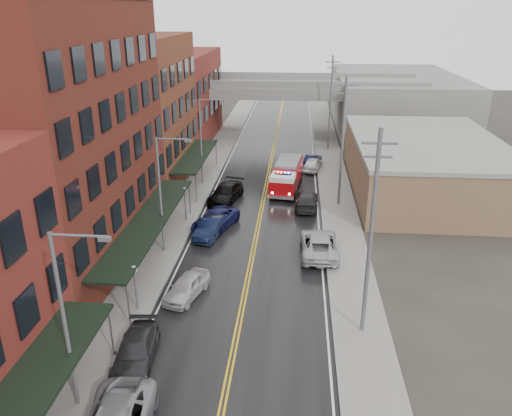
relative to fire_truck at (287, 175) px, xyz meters
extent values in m
cube|color=black|center=(-2.15, -9.05, -1.52)|extent=(11.00, 160.00, 0.02)
cube|color=slate|center=(-9.45, -9.05, -1.45)|extent=(3.00, 160.00, 0.15)
cube|color=slate|center=(5.15, -9.05, -1.45)|extent=(3.00, 160.00, 0.15)
cube|color=gray|center=(-7.80, -9.05, -1.45)|extent=(0.30, 160.00, 0.15)
cube|color=gray|center=(3.50, -9.05, -1.45)|extent=(0.30, 160.00, 0.15)
cube|color=#571B17|center=(-15.45, -16.05, 7.47)|extent=(9.00, 20.00, 18.00)
cube|color=brown|center=(-15.45, 1.45, 5.97)|extent=(9.00, 15.00, 15.00)
cube|color=maroon|center=(-15.45, 18.95, 4.47)|extent=(9.00, 20.00, 12.00)
cube|color=brown|center=(13.85, 0.95, 0.97)|extent=(14.00, 22.00, 5.00)
cube|color=slate|center=(15.85, 30.95, 2.47)|extent=(18.00, 30.00, 8.00)
cylinder|color=slate|center=(-8.50, -27.45, -0.03)|extent=(0.10, 0.10, 3.00)
cube|color=black|center=(-9.65, -16.05, 1.47)|extent=(2.60, 18.00, 0.18)
cylinder|color=slate|center=(-8.50, -24.65, -0.03)|extent=(0.10, 0.10, 3.00)
cylinder|color=slate|center=(-8.50, -7.45, -0.03)|extent=(0.10, 0.10, 3.00)
cube|color=black|center=(-9.65, 1.45, 1.47)|extent=(2.60, 13.00, 0.18)
cylinder|color=slate|center=(-8.50, -4.65, -0.03)|extent=(0.10, 0.10, 3.00)
cylinder|color=slate|center=(-8.50, 7.55, -0.03)|extent=(0.10, 0.10, 3.00)
cylinder|color=#59595B|center=(-8.55, -23.05, -0.13)|extent=(0.14, 0.14, 2.80)
sphere|color=silver|center=(-8.55, -23.05, 1.37)|extent=(0.44, 0.44, 0.44)
cylinder|color=#59595B|center=(-8.55, -9.05, -0.13)|extent=(0.14, 0.14, 2.80)
sphere|color=silver|center=(-8.55, -9.05, 1.37)|extent=(0.44, 0.44, 0.44)
cylinder|color=#59595B|center=(-8.95, -31.05, 2.97)|extent=(0.18, 0.18, 9.00)
cylinder|color=#59595B|center=(-7.75, -31.05, 7.37)|extent=(2.40, 0.12, 0.12)
cube|color=#59595B|center=(-6.65, -31.05, 7.27)|extent=(0.50, 0.22, 0.18)
cylinder|color=#59595B|center=(-8.95, -15.05, 2.97)|extent=(0.18, 0.18, 9.00)
cylinder|color=#59595B|center=(-7.75, -15.05, 7.37)|extent=(2.40, 0.12, 0.12)
cube|color=#59595B|center=(-6.65, -15.05, 7.27)|extent=(0.50, 0.22, 0.18)
cylinder|color=#59595B|center=(-8.95, 0.95, 2.97)|extent=(0.18, 0.18, 9.00)
cylinder|color=#59595B|center=(-7.75, 0.95, 7.37)|extent=(2.40, 0.12, 0.12)
cube|color=#59595B|center=(-6.65, 0.95, 7.27)|extent=(0.50, 0.22, 0.18)
cylinder|color=#59595B|center=(5.05, -24.05, 4.47)|extent=(0.24, 0.24, 12.00)
cube|color=#59595B|center=(5.05, -24.05, 9.67)|extent=(1.80, 0.12, 0.12)
cube|color=#59595B|center=(5.05, -24.05, 8.97)|extent=(1.40, 0.12, 0.12)
cylinder|color=#59595B|center=(5.05, -4.05, 4.47)|extent=(0.24, 0.24, 12.00)
cube|color=#59595B|center=(5.05, -4.05, 9.67)|extent=(1.80, 0.12, 0.12)
cube|color=#59595B|center=(5.05, -4.05, 8.97)|extent=(1.40, 0.12, 0.12)
cylinder|color=#59595B|center=(5.05, 15.95, 4.47)|extent=(0.24, 0.24, 12.00)
cube|color=#59595B|center=(5.05, 15.95, 9.67)|extent=(1.80, 0.12, 0.12)
cube|color=#59595B|center=(5.05, 15.95, 8.97)|extent=(1.40, 0.12, 0.12)
cube|color=slate|center=(-2.15, 22.95, 5.22)|extent=(40.00, 10.00, 1.50)
cube|color=slate|center=(-13.15, 22.95, 1.47)|extent=(1.60, 8.00, 6.00)
cube|color=slate|center=(8.85, 22.95, 1.47)|extent=(1.60, 8.00, 6.00)
cube|color=#9B070C|center=(0.14, 1.21, -0.02)|extent=(3.04, 5.60, 2.04)
cube|color=#9B070C|center=(-0.30, -2.56, -0.31)|extent=(2.71, 2.80, 1.46)
cube|color=silver|center=(-0.30, -2.56, 0.66)|extent=(2.57, 2.59, 0.49)
cube|color=black|center=(-0.28, -2.36, -0.02)|extent=(2.62, 1.83, 0.78)
cube|color=slate|center=(0.14, 1.21, 1.15)|extent=(2.76, 5.19, 0.29)
cube|color=black|center=(-0.30, -2.56, 0.98)|extent=(1.58, 0.45, 0.14)
sphere|color=#FF0C0C|center=(-0.83, -2.49, 1.06)|extent=(0.19, 0.19, 0.19)
sphere|color=#1933FF|center=(0.23, -2.62, 1.06)|extent=(0.19, 0.19, 0.19)
cylinder|color=black|center=(-1.38, -2.53, -1.04)|extent=(1.01, 0.45, 0.97)
cylinder|color=black|center=(0.75, -2.78, -1.04)|extent=(1.01, 0.45, 0.97)
cylinder|color=black|center=(-0.98, 0.85, -1.04)|extent=(1.01, 0.45, 0.97)
cylinder|color=black|center=(1.15, 0.60, -1.04)|extent=(1.01, 0.45, 0.97)
cylinder|color=black|center=(-0.69, 3.27, -1.04)|extent=(1.01, 0.45, 0.97)
cylinder|color=black|center=(1.43, 3.02, -1.04)|extent=(1.01, 0.45, 0.97)
imported|color=#262629|center=(-7.15, -27.75, -0.83)|extent=(2.33, 4.96, 1.40)
imported|color=#B5B5B5|center=(-5.87, -21.15, -0.81)|extent=(2.82, 4.52, 1.43)
imported|color=black|center=(-5.88, -11.85, -0.77)|extent=(2.46, 4.86, 1.53)
imported|color=#131449|center=(-5.75, -10.25, -0.78)|extent=(4.06, 5.88, 1.49)
imported|color=black|center=(-5.75, -3.82, -0.72)|extent=(3.42, 5.96, 1.63)
imported|color=#AFB3B7|center=(2.85, -14.39, -0.70)|extent=(2.85, 5.99, 1.65)
imported|color=black|center=(2.01, -4.88, -0.78)|extent=(2.31, 5.25, 1.50)
imported|color=white|center=(2.85, 6.79, -0.79)|extent=(2.64, 4.62, 1.48)
imported|color=black|center=(2.85, 8.75, -0.87)|extent=(2.42, 4.24, 1.32)
camera|label=1|loc=(0.96, -48.64, 15.93)|focal=35.00mm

